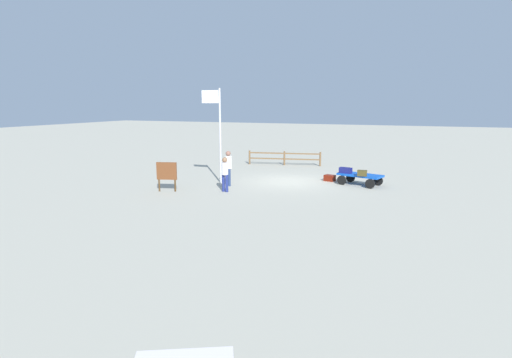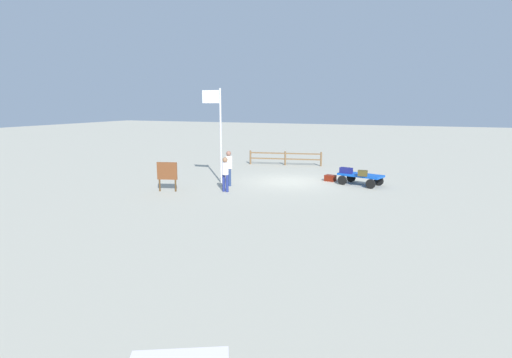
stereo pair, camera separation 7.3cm
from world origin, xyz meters
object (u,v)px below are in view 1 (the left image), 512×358
object	(u,v)px
suitcase_navy	(346,170)
suitcase_grey	(330,178)
luggage_cart	(360,177)
flagpole	(218,126)
suitcase_tan	(362,173)
signboard	(167,173)
worker_lead	(228,165)
worker_trailing	(225,172)

from	to	relation	value
suitcase_navy	suitcase_grey	distance (m)	1.17
luggage_cart	flagpole	size ratio (longest dim) A/B	0.49
suitcase_navy	suitcase_tan	world-z (taller)	suitcase_navy
suitcase_tan	signboard	xyz separation A→B (m)	(8.42, 4.44, 0.18)
signboard	luggage_cart	bearing A→B (deg)	-149.02
worker_lead	signboard	bearing A→B (deg)	47.46
luggage_cart	suitcase_navy	size ratio (longest dim) A/B	3.49
flagpole	worker_trailing	bearing A→B (deg)	125.07
suitcase_tan	worker_lead	distance (m)	6.68
suitcase_navy	suitcase_tan	distance (m)	1.03
luggage_cart	suitcase_tan	world-z (taller)	suitcase_tan
suitcase_navy	signboard	distance (m)	9.01
worker_trailing	signboard	distance (m)	2.75
suitcase_grey	signboard	distance (m)	8.60
worker_trailing	signboard	bearing A→B (deg)	20.17
suitcase_navy	suitcase_tan	bearing A→B (deg)	150.52
luggage_cart	flagpole	world-z (taller)	flagpole
suitcase_grey	suitcase_navy	bearing A→B (deg)	151.29
suitcase_grey	flagpole	world-z (taller)	flagpole
worker_lead	suitcase_navy	bearing A→B (deg)	-153.90
worker_lead	worker_trailing	xyz separation A→B (m)	(-0.47, 1.35, -0.11)
worker_lead	signboard	distance (m)	3.12
worker_lead	worker_trailing	bearing A→B (deg)	109.24
flagpole	suitcase_navy	bearing A→B (deg)	-160.65
suitcase_navy	suitcase_tan	xyz separation A→B (m)	(-0.90, 0.51, -0.01)
flagpole	luggage_cart	bearing A→B (deg)	-162.53
worker_lead	worker_trailing	size ratio (longest dim) A/B	1.08
luggage_cart	signboard	size ratio (longest dim) A/B	1.70
luggage_cart	suitcase_grey	size ratio (longest dim) A/B	3.75
luggage_cart	signboard	distance (m)	9.63
suitcase_navy	worker_trailing	xyz separation A→B (m)	(4.94, 4.00, 0.23)
suitcase_grey	worker_lead	world-z (taller)	worker_lead
luggage_cart	worker_lead	distance (m)	6.71
suitcase_navy	flagpole	world-z (taller)	flagpole
suitcase_grey	flagpole	bearing A→B (deg)	26.77
flagpole	signboard	xyz separation A→B (m)	(1.30, 2.77, -2.09)
suitcase_tan	signboard	distance (m)	9.52
luggage_cart	suitcase_grey	world-z (taller)	luggage_cart
suitcase_navy	worker_lead	world-z (taller)	worker_lead
worker_trailing	flagpole	world-z (taller)	flagpole
suitcase_grey	signboard	world-z (taller)	signboard
flagpole	signboard	distance (m)	3.71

